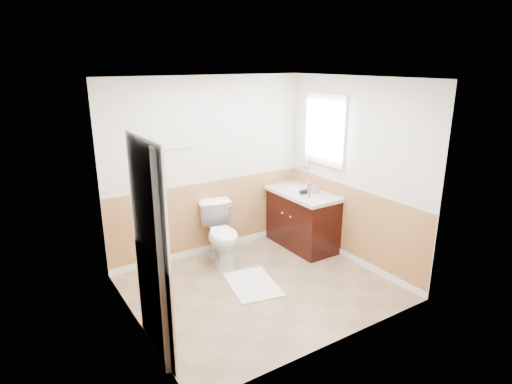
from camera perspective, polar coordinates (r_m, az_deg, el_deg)
floor at (r=5.41m, az=0.55°, el=-12.55°), size 3.00×3.00×0.00m
ceiling at (r=4.71m, az=0.64°, el=14.92°), size 3.00×3.00×0.00m
wall_back at (r=6.01m, az=-6.24°, el=3.24°), size 3.00×0.00×3.00m
wall_front at (r=3.96m, az=11.01°, el=-4.42°), size 3.00×0.00×3.00m
wall_left at (r=4.32m, az=-16.30°, el=-2.93°), size 0.00×3.00×3.00m
wall_right at (r=5.85m, az=12.99°, el=2.51°), size 0.00×3.00×3.00m
wainscot_back at (r=6.22m, az=-5.96°, el=-3.50°), size 3.00×0.00×3.00m
wainscot_front at (r=4.29m, az=10.32°, el=-13.73°), size 3.00×0.00×3.00m
wainscot_left at (r=4.63m, az=-15.37°, el=-11.67°), size 0.00×2.60×2.60m
wainscot_right at (r=6.07m, az=12.44°, el=-4.37°), size 0.00×2.60×2.60m
toilet at (r=5.89m, az=-4.59°, el=-5.62°), size 0.61×0.88×0.82m
bath_mat at (r=5.45m, az=-0.49°, el=-12.19°), size 0.70×0.90×0.02m
vanity_cabinet at (r=6.41m, az=6.19°, el=-3.81°), size 0.55×1.10×0.80m
vanity_knob_left at (r=6.11m, az=4.62°, el=-3.33°), size 0.03×0.03×0.03m
vanity_knob_right at (r=6.26m, az=3.51°, el=-2.80°), size 0.03×0.03×0.03m
countertop at (r=6.27m, az=6.24°, el=-0.20°), size 0.60×1.15×0.05m
sink_basin at (r=6.38m, az=5.48°, el=0.45°), size 0.36×0.36×0.02m
faucet at (r=6.47m, az=6.75°, el=1.21°), size 0.02×0.02×0.14m
lotion_bottle at (r=5.99m, az=7.11°, el=0.29°), size 0.05×0.05×0.22m
soap_dispenser at (r=6.22m, az=7.99°, el=0.65°), size 0.10×0.10×0.17m
hair_dryer_body at (r=6.16m, az=6.48°, el=0.07°), size 0.14×0.07×0.07m
hair_dryer_handle at (r=6.16m, az=6.20°, el=-0.22°), size 0.03×0.03×0.07m
mirror_panel at (r=6.56m, az=6.16°, el=7.11°), size 0.02×0.35×0.90m
window_frame at (r=6.14m, az=9.18°, el=8.19°), size 0.04×0.80×1.00m
window_glass at (r=6.15m, az=9.30°, el=8.20°), size 0.01×0.70×0.90m
door at (r=4.03m, az=-12.77°, el=-7.64°), size 0.29×0.78×2.04m
door_frame at (r=4.01m, az=-13.80°, el=-7.73°), size 0.02×0.92×2.10m
door_knob at (r=4.37m, az=-13.49°, el=-6.74°), size 0.06×0.06×0.06m
towel_bar at (r=5.67m, az=-11.11°, el=5.81°), size 0.62×0.02×0.02m
tp_holder_bar at (r=6.06m, az=-6.61°, el=-2.07°), size 0.14×0.02×0.02m
tp_roll at (r=6.06m, az=-6.61°, el=-2.07°), size 0.10×0.11×0.11m
tp_sheet at (r=6.10m, az=-6.57°, el=-3.05°), size 0.10×0.01×0.16m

